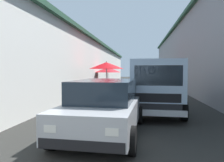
% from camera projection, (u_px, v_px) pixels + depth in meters
% --- Properties ---
extents(ground, '(90.00, 90.00, 0.00)m').
position_uv_depth(ground, '(136.00, 96.00, 14.70)').
color(ground, '#282826').
extents(building_left_whitewash, '(49.80, 7.50, 4.40)m').
position_uv_depth(building_left_whitewash, '(49.00, 64.00, 17.75)').
color(building_left_whitewash, silver).
rests_on(building_left_whitewash, ground).
extents(fruit_stall_far_right, '(2.41, 2.41, 2.39)m').
position_uv_depth(fruit_stall_far_right, '(160.00, 69.00, 19.16)').
color(fruit_stall_far_right, '#9E9EA3').
rests_on(fruit_stall_far_right, ground).
extents(fruit_stall_near_left, '(2.17, 2.17, 2.30)m').
position_uv_depth(fruit_stall_near_left, '(107.00, 70.00, 13.66)').
color(fruit_stall_near_left, '#9E9EA3').
rests_on(fruit_stall_near_left, ground).
extents(fruit_stall_far_left, '(2.31, 2.31, 2.08)m').
position_uv_depth(fruit_stall_far_left, '(108.00, 72.00, 19.16)').
color(fruit_stall_far_left, '#9E9EA3').
rests_on(fruit_stall_far_left, ground).
extents(hatchback_car, '(4.00, 2.10, 1.45)m').
position_uv_depth(hatchback_car, '(104.00, 107.00, 5.90)').
color(hatchback_car, '#ADAFB5').
rests_on(hatchback_car, ground).
extents(delivery_truck, '(5.00, 2.15, 2.08)m').
position_uv_depth(delivery_truck, '(157.00, 88.00, 8.21)').
color(delivery_truck, black).
rests_on(delivery_truck, ground).
extents(vendor_by_crates, '(0.66, 0.23, 1.68)m').
position_uv_depth(vendor_by_crates, '(164.00, 80.00, 17.70)').
color(vendor_by_crates, '#665B4C').
rests_on(vendor_by_crates, ground).
extents(parked_scooter, '(1.69, 0.46, 1.14)m').
position_uv_depth(parked_scooter, '(108.00, 87.00, 16.70)').
color(parked_scooter, black).
rests_on(parked_scooter, ground).
extents(plastic_stool, '(0.30, 0.30, 0.43)m').
position_uv_depth(plastic_stool, '(147.00, 95.00, 12.35)').
color(plastic_stool, red).
rests_on(plastic_stool, ground).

